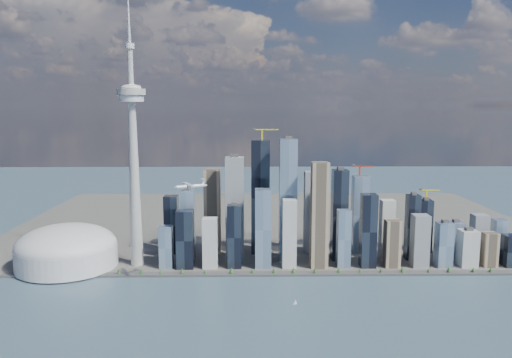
{
  "coord_description": "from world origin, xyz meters",
  "views": [
    {
      "loc": [
        -69.23,
        -687.52,
        328.09
      ],
      "look_at": [
        -55.21,
        260.0,
        188.59
      ],
      "focal_mm": 35.0,
      "sensor_mm": 36.0,
      "label": 1
    }
  ],
  "objects_px": {
    "needle_tower": "(133,152)",
    "dome_stadium": "(67,249)",
    "airplane": "(191,186)",
    "sailboat_west": "(295,303)"
  },
  "relations": [
    {
      "from": "needle_tower",
      "to": "dome_stadium",
      "type": "distance_m",
      "value": 241.4
    },
    {
      "from": "needle_tower",
      "to": "airplane",
      "type": "distance_m",
      "value": 197.52
    },
    {
      "from": "airplane",
      "to": "sailboat_west",
      "type": "distance_m",
      "value": 266.38
    },
    {
      "from": "needle_tower",
      "to": "sailboat_west",
      "type": "distance_m",
      "value": 437.7
    },
    {
      "from": "sailboat_west",
      "to": "needle_tower",
      "type": "bearing_deg",
      "value": 141.26
    },
    {
      "from": "dome_stadium",
      "to": "sailboat_west",
      "type": "xyz_separation_m",
      "value": [
        447.9,
        -196.33,
        -36.42
      ]
    },
    {
      "from": "dome_stadium",
      "to": "sailboat_west",
      "type": "height_order",
      "value": "dome_stadium"
    },
    {
      "from": "airplane",
      "to": "needle_tower",
      "type": "bearing_deg",
      "value": 108.8
    },
    {
      "from": "needle_tower",
      "to": "dome_stadium",
      "type": "relative_size",
      "value": 2.75
    },
    {
      "from": "dome_stadium",
      "to": "sailboat_west",
      "type": "distance_m",
      "value": 490.39
    }
  ]
}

